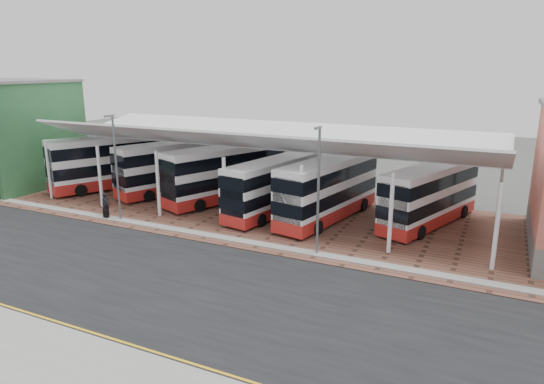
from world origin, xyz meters
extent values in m
plane|color=#41443F|center=(0.00, 0.00, 0.00)|extent=(140.00, 140.00, 0.00)
cube|color=black|center=(0.00, -1.00, 0.01)|extent=(120.00, 14.00, 0.02)
cube|color=brown|center=(2.00, 13.00, 0.03)|extent=(72.00, 16.00, 0.06)
cube|color=gray|center=(0.00, 6.20, 0.07)|extent=(120.00, 0.80, 0.14)
cube|color=yellow|center=(0.00, -7.00, 0.03)|extent=(120.00, 0.12, 0.01)
cube|color=yellow|center=(0.00, -6.70, 0.03)|extent=(120.00, 0.12, 0.01)
cylinder|color=white|center=(-24.00, 8.50, 2.60)|extent=(0.26, 0.26, 5.20)
cylinder|color=white|center=(-24.00, 19.50, 2.30)|extent=(0.26, 0.26, 4.60)
cylinder|color=white|center=(-18.00, 8.50, 2.60)|extent=(0.26, 0.26, 5.20)
cylinder|color=white|center=(-18.00, 19.50, 2.30)|extent=(0.26, 0.26, 4.60)
cylinder|color=white|center=(-12.00, 8.50, 2.60)|extent=(0.26, 0.26, 5.20)
cylinder|color=white|center=(-12.00, 19.50, 2.30)|extent=(0.26, 0.26, 4.60)
cylinder|color=white|center=(-6.00, 8.50, 2.60)|extent=(0.26, 0.26, 5.20)
cylinder|color=white|center=(-6.00, 19.50, 2.30)|extent=(0.26, 0.26, 4.60)
cylinder|color=white|center=(0.00, 8.50, 2.60)|extent=(0.26, 0.26, 5.20)
cylinder|color=white|center=(0.00, 19.50, 2.30)|extent=(0.26, 0.26, 4.60)
cylinder|color=white|center=(6.00, 8.50, 2.60)|extent=(0.26, 0.26, 5.20)
cylinder|color=white|center=(6.00, 19.50, 2.30)|extent=(0.26, 0.26, 4.60)
cylinder|color=white|center=(12.00, 8.50, 2.60)|extent=(0.26, 0.26, 5.20)
cylinder|color=white|center=(12.00, 19.50, 2.30)|extent=(0.26, 0.26, 4.60)
cube|color=silver|center=(-6.00, 10.70, 6.10)|extent=(37.00, 4.95, 1.95)
cube|color=silver|center=(-6.00, 16.30, 5.90)|extent=(37.00, 7.12, 1.43)
cube|color=#2C5E34|center=(-30.00, 11.00, 5.00)|extent=(6.20, 10.00, 10.00)
cube|color=#65615F|center=(-30.00, 11.00, 10.10)|extent=(6.40, 10.20, 0.25)
cylinder|color=#5A5E62|center=(-14.00, 6.30, 4.00)|extent=(0.16, 0.16, 8.00)
cube|color=#5A5E62|center=(-14.00, 6.00, 8.00)|extent=(0.15, 0.90, 0.15)
cylinder|color=#5A5E62|center=(2.00, 6.30, 4.00)|extent=(0.16, 0.16, 8.00)
cube|color=#5A5E62|center=(2.00, 6.00, 8.00)|extent=(0.15, 0.90, 0.15)
cube|color=white|center=(-21.63, 14.18, 2.69)|extent=(7.82, 12.00, 4.71)
cube|color=#AE211C|center=(-21.63, 14.18, 0.77)|extent=(7.88, 12.06, 0.99)
cube|color=black|center=(-21.63, 14.18, 2.19)|extent=(7.88, 12.06, 1.04)
cube|color=black|center=(-21.63, 14.18, 3.95)|extent=(7.88, 12.06, 1.04)
cube|color=black|center=(-24.29, 8.84, 2.58)|extent=(2.25, 1.20, 3.94)
cylinder|color=black|center=(-24.58, 11.34, 0.61)|extent=(0.76, 1.12, 1.09)
cylinder|color=black|center=(-22.13, 10.12, 0.61)|extent=(0.76, 1.12, 1.09)
cylinder|color=black|center=(-21.14, 18.24, 0.61)|extent=(0.76, 1.12, 1.09)
cylinder|color=black|center=(-18.69, 17.02, 0.61)|extent=(0.76, 1.12, 1.09)
cube|color=white|center=(-15.28, 15.22, 2.53)|extent=(6.62, 11.48, 4.43)
cube|color=#AE211C|center=(-15.28, 15.22, 0.73)|extent=(6.67, 11.54, 0.93)
cube|color=black|center=(-15.28, 15.22, 2.07)|extent=(6.67, 11.54, 0.98)
cube|color=black|center=(-15.28, 15.22, 3.72)|extent=(6.67, 11.54, 0.98)
cube|color=black|center=(-17.37, 10.01, 2.43)|extent=(2.19, 0.96, 3.71)
cylinder|color=black|center=(-17.83, 12.34, 0.58)|extent=(0.65, 1.06, 1.03)
cylinder|color=black|center=(-15.44, 11.38, 0.58)|extent=(0.65, 1.06, 1.03)
cylinder|color=black|center=(-15.12, 19.07, 0.58)|extent=(0.65, 1.06, 1.03)
cylinder|color=black|center=(-12.73, 18.11, 0.58)|extent=(0.65, 1.06, 1.03)
cube|color=white|center=(-9.58, 14.65, 2.58)|extent=(6.71, 11.68, 4.51)
cube|color=#AE211C|center=(-9.58, 14.65, 0.74)|extent=(6.77, 11.74, 0.94)
cube|color=black|center=(-9.58, 14.65, 2.10)|extent=(6.77, 11.74, 1.00)
cube|color=black|center=(-9.58, 14.65, 3.78)|extent=(6.77, 11.74, 1.00)
cube|color=black|center=(-11.70, 9.35, 2.47)|extent=(2.23, 0.97, 3.77)
cylinder|color=black|center=(-12.17, 11.71, 0.58)|extent=(0.66, 1.08, 1.05)
cylinder|color=black|center=(-9.74, 10.74, 0.58)|extent=(0.66, 1.08, 1.05)
cylinder|color=black|center=(-9.43, 18.57, 0.58)|extent=(0.66, 1.08, 1.05)
cylinder|color=black|center=(-7.00, 17.59, 0.58)|extent=(0.66, 1.08, 1.05)
cube|color=white|center=(-4.16, 13.09, 2.35)|extent=(4.21, 10.76, 4.11)
cube|color=#AE211C|center=(-4.16, 13.09, 0.68)|extent=(4.25, 10.81, 0.86)
cube|color=black|center=(-4.16, 13.09, 1.92)|extent=(4.25, 10.81, 0.91)
cube|color=black|center=(-4.16, 13.09, 3.45)|extent=(4.25, 10.81, 0.91)
cube|color=black|center=(-5.08, 7.97, 2.26)|extent=(2.13, 0.47, 3.44)
cylinder|color=black|center=(-5.93, 9.99, 0.54)|extent=(0.43, 0.99, 0.96)
cylinder|color=black|center=(-3.58, 9.57, 0.54)|extent=(0.43, 0.99, 0.96)
cylinder|color=black|center=(-4.74, 16.61, 0.54)|extent=(0.43, 0.99, 0.96)
cylinder|color=black|center=(-2.39, 16.19, 0.54)|extent=(0.43, 0.99, 0.96)
cube|color=white|center=(0.20, 13.49, 2.52)|extent=(4.61, 11.53, 4.40)
cube|color=#AE211C|center=(0.20, 13.49, 0.72)|extent=(4.65, 11.58, 0.92)
cube|color=black|center=(0.20, 13.49, 2.05)|extent=(4.65, 11.58, 0.97)
cube|color=black|center=(0.20, 13.49, 3.69)|extent=(4.65, 11.58, 0.97)
cube|color=black|center=(-0.84, 8.02, 2.41)|extent=(2.28, 0.53, 3.68)
cylinder|color=black|center=(-1.73, 10.19, 0.57)|extent=(0.47, 1.06, 1.02)
cylinder|color=black|center=(0.78, 9.72, 0.57)|extent=(0.47, 1.06, 1.02)
cylinder|color=black|center=(-0.39, 17.27, 0.57)|extent=(0.47, 1.06, 1.02)
cylinder|color=black|center=(2.12, 16.79, 0.57)|extent=(0.47, 1.06, 1.02)
cube|color=white|center=(7.39, 15.45, 2.38)|extent=(5.73, 10.85, 4.16)
cube|color=#AE211C|center=(7.39, 15.45, 0.69)|extent=(5.78, 10.90, 0.87)
cube|color=black|center=(7.39, 15.45, 1.95)|extent=(5.78, 10.90, 0.92)
cube|color=black|center=(7.39, 15.45, 3.49)|extent=(5.78, 10.90, 0.92)
cube|color=black|center=(5.68, 10.46, 2.28)|extent=(2.09, 0.79, 3.48)
cylinder|color=black|center=(5.14, 12.62, 0.54)|extent=(0.57, 1.00, 0.97)
cylinder|color=black|center=(7.43, 11.84, 0.54)|extent=(0.57, 1.00, 0.97)
cylinder|color=black|center=(7.34, 19.07, 0.54)|extent=(0.57, 1.00, 0.97)
cylinder|color=black|center=(9.63, 18.28, 0.54)|extent=(0.57, 1.00, 0.97)
imported|color=black|center=(-15.70, 6.58, 1.00)|extent=(0.53, 0.73, 1.88)
cube|color=black|center=(-15.24, 6.10, 0.39)|extent=(0.39, 0.28, 0.66)
camera|label=1|loc=(11.80, -20.55, 11.47)|focal=32.00mm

